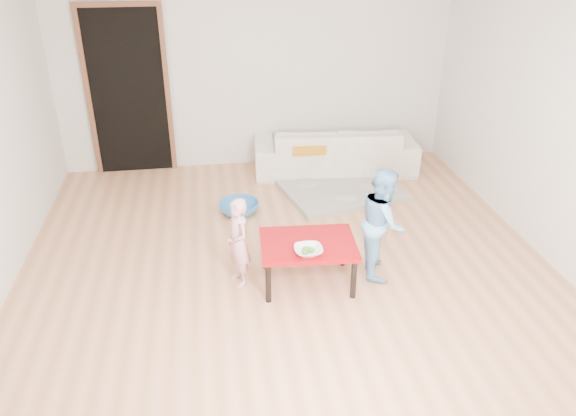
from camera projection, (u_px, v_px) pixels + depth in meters
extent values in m
cube|color=#B87A4F|center=(285.00, 258.00, 5.47)|extent=(5.00, 5.00, 0.01)
cube|color=silver|center=(256.00, 66.00, 7.08)|extent=(5.00, 0.02, 2.60)
cube|color=silver|center=(550.00, 118.00, 5.22)|extent=(0.02, 5.00, 2.60)
imported|color=white|center=(335.00, 149.00, 7.27)|extent=(2.12, 0.97, 0.60)
cube|color=orange|center=(308.00, 146.00, 6.93)|extent=(0.41, 0.37, 0.11)
imported|color=white|center=(308.00, 251.00, 4.74)|extent=(0.24, 0.24, 0.06)
imported|color=#F06D83|center=(238.00, 243.00, 4.92)|extent=(0.29, 0.35, 0.83)
imported|color=#68B0F1|center=(383.00, 222.00, 5.04)|extent=(0.48, 0.57, 1.03)
imported|color=teal|center=(239.00, 208.00, 6.28)|extent=(0.45, 0.45, 0.14)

